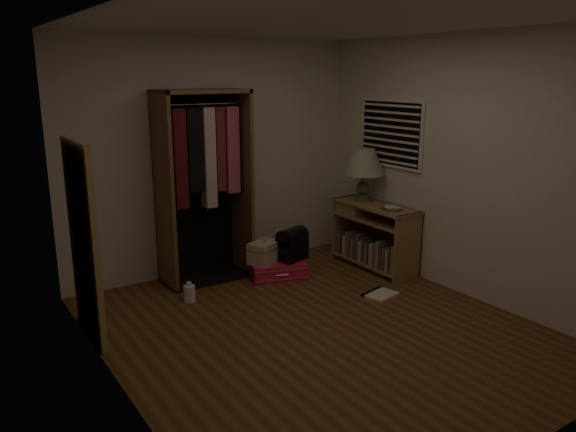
{
  "coord_description": "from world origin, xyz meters",
  "views": [
    {
      "loc": [
        -2.75,
        -3.66,
        2.21
      ],
      "look_at": [
        0.3,
        0.95,
        0.8
      ],
      "focal_mm": 35.0,
      "sensor_mm": 36.0,
      "label": 1
    }
  ],
  "objects_px": {
    "white_jug": "(189,293)",
    "table_lamp": "(364,163)",
    "train_case": "(264,252)",
    "floor_mirror": "(84,242)",
    "console_bookshelf": "(372,234)",
    "open_wardrobe": "(206,169)",
    "black_bag": "(292,243)",
    "pink_suitcase": "(277,269)"
  },
  "relations": [
    {
      "from": "open_wardrobe",
      "to": "black_bag",
      "type": "xyz_separation_m",
      "value": [
        0.79,
        -0.48,
        -0.84
      ]
    },
    {
      "from": "open_wardrobe",
      "to": "black_bag",
      "type": "relative_size",
      "value": 5.27
    },
    {
      "from": "black_bag",
      "to": "console_bookshelf",
      "type": "bearing_deg",
      "value": -32.41
    },
    {
      "from": "floor_mirror",
      "to": "pink_suitcase",
      "type": "relative_size",
      "value": 2.35
    },
    {
      "from": "table_lamp",
      "to": "white_jug",
      "type": "height_order",
      "value": "table_lamp"
    },
    {
      "from": "console_bookshelf",
      "to": "black_bag",
      "type": "distance_m",
      "value": 0.99
    },
    {
      "from": "console_bookshelf",
      "to": "train_case",
      "type": "xyz_separation_m",
      "value": [
        -1.27,
        0.33,
        -0.08
      ]
    },
    {
      "from": "floor_mirror",
      "to": "black_bag",
      "type": "xyz_separation_m",
      "value": [
        2.28,
        0.28,
        -0.47
      ]
    },
    {
      "from": "open_wardrobe",
      "to": "floor_mirror",
      "type": "height_order",
      "value": "open_wardrobe"
    },
    {
      "from": "white_jug",
      "to": "table_lamp",
      "type": "bearing_deg",
      "value": 0.01
    },
    {
      "from": "open_wardrobe",
      "to": "train_case",
      "type": "height_order",
      "value": "open_wardrobe"
    },
    {
      "from": "console_bookshelf",
      "to": "white_jug",
      "type": "bearing_deg",
      "value": 175.08
    },
    {
      "from": "open_wardrobe",
      "to": "black_bag",
      "type": "height_order",
      "value": "open_wardrobe"
    },
    {
      "from": "console_bookshelf",
      "to": "black_bag",
      "type": "relative_size",
      "value": 2.88
    },
    {
      "from": "console_bookshelf",
      "to": "floor_mirror",
      "type": "bearing_deg",
      "value": -179.27
    },
    {
      "from": "floor_mirror",
      "to": "black_bag",
      "type": "bearing_deg",
      "value": 7.08
    },
    {
      "from": "pink_suitcase",
      "to": "table_lamp",
      "type": "xyz_separation_m",
      "value": [
        1.13,
        -0.11,
        1.11
      ]
    },
    {
      "from": "console_bookshelf",
      "to": "table_lamp",
      "type": "xyz_separation_m",
      "value": [
        0.01,
        0.19,
        0.81
      ]
    },
    {
      "from": "floor_mirror",
      "to": "white_jug",
      "type": "height_order",
      "value": "floor_mirror"
    },
    {
      "from": "open_wardrobe",
      "to": "white_jug",
      "type": "distance_m",
      "value": 1.34
    },
    {
      "from": "open_wardrobe",
      "to": "console_bookshelf",
      "type": "bearing_deg",
      "value": -22.53
    },
    {
      "from": "black_bag",
      "to": "white_jug",
      "type": "bearing_deg",
      "value": 163.93
    },
    {
      "from": "train_case",
      "to": "black_bag",
      "type": "distance_m",
      "value": 0.33
    },
    {
      "from": "floor_mirror",
      "to": "pink_suitcase",
      "type": "distance_m",
      "value": 2.27
    },
    {
      "from": "console_bookshelf",
      "to": "floor_mirror",
      "type": "distance_m",
      "value": 3.27
    },
    {
      "from": "table_lamp",
      "to": "floor_mirror",
      "type": "bearing_deg",
      "value": -175.88
    },
    {
      "from": "console_bookshelf",
      "to": "floor_mirror",
      "type": "xyz_separation_m",
      "value": [
        -3.24,
        -0.04,
        0.46
      ]
    },
    {
      "from": "console_bookshelf",
      "to": "open_wardrobe",
      "type": "xyz_separation_m",
      "value": [
        -1.75,
        0.73,
        0.83
      ]
    },
    {
      "from": "open_wardrobe",
      "to": "table_lamp",
      "type": "relative_size",
      "value": 3.33
    },
    {
      "from": "floor_mirror",
      "to": "pink_suitcase",
      "type": "bearing_deg",
      "value": 9.17
    },
    {
      "from": "console_bookshelf",
      "to": "open_wardrobe",
      "type": "height_order",
      "value": "open_wardrobe"
    },
    {
      "from": "open_wardrobe",
      "to": "train_case",
      "type": "relative_size",
      "value": 4.93
    },
    {
      "from": "train_case",
      "to": "floor_mirror",
      "type": "bearing_deg",
      "value": 166.2
    },
    {
      "from": "table_lamp",
      "to": "pink_suitcase",
      "type": "bearing_deg",
      "value": 174.51
    },
    {
      "from": "pink_suitcase",
      "to": "floor_mirror",
      "type": "bearing_deg",
      "value": -153.14
    },
    {
      "from": "open_wardrobe",
      "to": "pink_suitcase",
      "type": "xyz_separation_m",
      "value": [
        0.63,
        -0.43,
        -1.12
      ]
    },
    {
      "from": "console_bookshelf",
      "to": "white_jug",
      "type": "height_order",
      "value": "console_bookshelf"
    },
    {
      "from": "table_lamp",
      "to": "black_bag",
      "type": "bearing_deg",
      "value": 177.09
    },
    {
      "from": "floor_mirror",
      "to": "black_bag",
      "type": "relative_size",
      "value": 4.37
    },
    {
      "from": "console_bookshelf",
      "to": "black_bag",
      "type": "xyz_separation_m",
      "value": [
        -0.96,
        0.24,
        -0.01
      ]
    },
    {
      "from": "console_bookshelf",
      "to": "train_case",
      "type": "bearing_deg",
      "value": 165.46
    },
    {
      "from": "train_case",
      "to": "open_wardrobe",
      "type": "bearing_deg",
      "value": 116.0
    }
  ]
}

